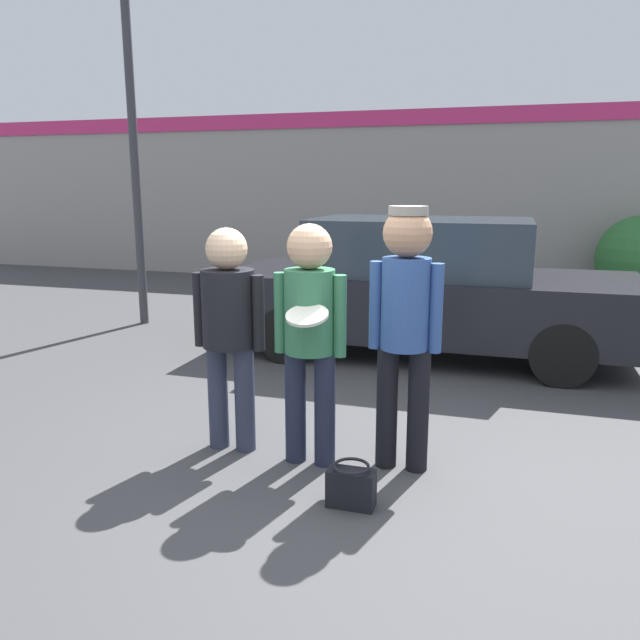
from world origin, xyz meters
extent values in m
plane|color=#3F3F42|center=(0.00, 0.00, 0.00)|extent=(56.00, 56.00, 0.00)
cube|color=gray|center=(0.00, 8.74, 1.69)|extent=(24.00, 0.18, 3.38)
cube|color=#CC2D6B|center=(0.00, 8.63, 3.23)|extent=(24.00, 0.04, 0.30)
cylinder|color=#2D3347|center=(-0.93, 0.15, 0.40)|extent=(0.15, 0.15, 0.80)
cylinder|color=#2D3347|center=(-0.71, 0.15, 0.40)|extent=(0.15, 0.15, 0.80)
cylinder|color=black|center=(-0.82, 0.15, 1.09)|extent=(0.39, 0.39, 0.57)
cylinder|color=black|center=(-1.05, 0.15, 1.07)|extent=(0.09, 0.09, 0.55)
cylinder|color=black|center=(-0.58, 0.15, 1.07)|extent=(0.09, 0.09, 0.55)
sphere|color=#DBB28E|center=(-0.82, 0.15, 1.52)|extent=(0.30, 0.30, 0.30)
cylinder|color=#1E2338|center=(-0.28, 0.08, 0.41)|extent=(0.15, 0.15, 0.83)
cylinder|color=#1E2338|center=(-0.06, 0.08, 0.41)|extent=(0.15, 0.15, 0.83)
cylinder|color=#33724C|center=(-0.17, 0.08, 1.12)|extent=(0.35, 0.35, 0.58)
cylinder|color=#33724C|center=(-0.39, 0.08, 1.10)|extent=(0.09, 0.09, 0.57)
cylinder|color=#33724C|center=(0.04, 0.08, 1.10)|extent=(0.09, 0.09, 0.57)
sphere|color=tan|center=(-0.17, 0.08, 1.56)|extent=(0.31, 0.31, 0.31)
cylinder|color=silver|center=(-0.11, -0.17, 1.15)|extent=(0.28, 0.27, 0.11)
cylinder|color=black|center=(0.36, 0.19, 0.44)|extent=(0.15, 0.15, 0.88)
cylinder|color=black|center=(0.58, 0.19, 0.44)|extent=(0.15, 0.15, 0.88)
cylinder|color=#2D4C8C|center=(0.47, 0.19, 1.19)|extent=(0.33, 0.33, 0.62)
cylinder|color=#2D4C8C|center=(0.27, 0.19, 1.17)|extent=(0.09, 0.09, 0.60)
cylinder|color=#2D4C8C|center=(0.68, 0.19, 1.17)|extent=(0.09, 0.09, 0.60)
sphere|color=tan|center=(0.47, 0.19, 1.66)|extent=(0.33, 0.33, 0.33)
cylinder|color=gray|center=(0.47, 0.19, 1.81)|extent=(0.26, 0.26, 0.06)
cube|color=black|center=(0.24, 3.27, 0.62)|extent=(4.67, 1.77, 0.69)
cube|color=#28333D|center=(0.15, 3.27, 1.28)|extent=(2.43, 1.52, 0.63)
cylinder|color=black|center=(1.69, 4.05, 0.32)|extent=(0.65, 0.22, 0.65)
cylinder|color=black|center=(1.69, 2.48, 0.32)|extent=(0.65, 0.22, 0.65)
cylinder|color=black|center=(-1.21, 4.05, 0.32)|extent=(0.65, 0.22, 0.65)
cylinder|color=black|center=(-1.21, 2.48, 0.32)|extent=(0.65, 0.22, 0.65)
cylinder|color=#38383D|center=(-3.89, 3.79, 2.56)|extent=(0.12, 0.12, 5.13)
sphere|color=#2D6B33|center=(3.27, 7.82, 0.73)|extent=(1.46, 1.46, 1.46)
cube|color=black|center=(0.27, -0.45, 0.12)|extent=(0.30, 0.14, 0.24)
torus|color=black|center=(0.27, -0.45, 0.27)|extent=(0.23, 0.23, 0.02)
camera|label=1|loc=(1.12, -3.92, 1.98)|focal=35.00mm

